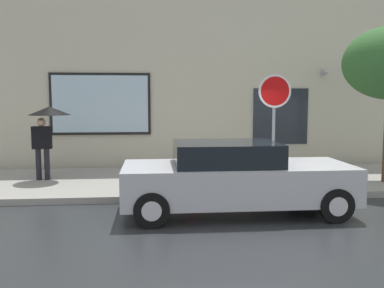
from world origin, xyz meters
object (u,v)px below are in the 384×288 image
object	(u,v)px
pedestrian_with_umbrella	(47,120)
stop_sign	(274,109)
parked_car	(235,178)
fire_hydrant	(190,170)

from	to	relation	value
pedestrian_with_umbrella	stop_sign	size ratio (longest dim) A/B	0.72
pedestrian_with_umbrella	stop_sign	world-z (taller)	stop_sign
parked_car	stop_sign	distance (m)	2.24
pedestrian_with_umbrella	stop_sign	xyz separation A→B (m)	(5.50, -1.74, 0.33)
parked_car	fire_hydrant	distance (m)	2.17
fire_hydrant	pedestrian_with_umbrella	world-z (taller)	pedestrian_with_umbrella
parked_car	stop_sign	size ratio (longest dim) A/B	1.67
parked_car	stop_sign	bearing A→B (deg)	49.48
pedestrian_with_umbrella	stop_sign	bearing A→B (deg)	-17.55
parked_car	fire_hydrant	xyz separation A→B (m)	(-0.70, 2.05, -0.17)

